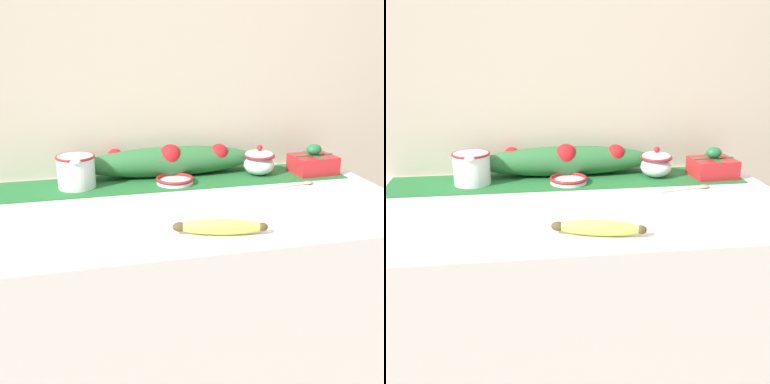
{
  "view_description": "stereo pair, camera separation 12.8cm",
  "coord_description": "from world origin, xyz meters",
  "views": [
    {
      "loc": [
        -0.29,
        -1.24,
        1.34
      ],
      "look_at": [
        -0.0,
        -0.05,
        0.93
      ],
      "focal_mm": 45.0,
      "sensor_mm": 36.0,
      "label": 1
    },
    {
      "loc": [
        -0.17,
        -1.27,
        1.34
      ],
      "look_at": [
        -0.0,
        -0.05,
        0.93
      ],
      "focal_mm": 45.0,
      "sensor_mm": 36.0,
      "label": 2
    }
  ],
  "objects": [
    {
      "name": "poinsettia_garland",
      "position": [
        0.0,
        0.28,
        0.94
      ],
      "size": [
        0.59,
        0.11,
        0.11
      ],
      "color": "#2D6B38",
      "rests_on": "countertop"
    },
    {
      "name": "back_wall",
      "position": [
        0.0,
        0.36,
        1.2
      ],
      "size": [
        2.04,
        0.04,
        2.4
      ],
      "primitive_type": "cube",
      "color": "beige",
      "rests_on": "ground_plane"
    },
    {
      "name": "small_dish",
      "position": [
        0.0,
        0.19,
        0.9
      ],
      "size": [
        0.12,
        0.12,
        0.02
      ],
      "color": "white",
      "rests_on": "countertop"
    },
    {
      "name": "spoon",
      "position": [
        0.4,
        0.09,
        0.89
      ],
      "size": [
        0.16,
        0.05,
        0.01
      ],
      "rotation": [
        0.0,
        0.0,
        0.2
      ],
      "color": "#A89E89",
      "rests_on": "countertop"
    },
    {
      "name": "table_runner",
      "position": [
        0.0,
        0.22,
        0.88
      ],
      "size": [
        1.14,
        0.21,
        0.0
      ],
      "primitive_type": "cube",
      "color": "#236B33",
      "rests_on": "countertop"
    },
    {
      "name": "countertop",
      "position": [
        0.0,
        0.0,
        0.44
      ],
      "size": [
        1.24,
        0.67,
        0.88
      ],
      "primitive_type": "cube",
      "color": "silver",
      "rests_on": "ground_plane"
    },
    {
      "name": "banana",
      "position": [
        0.02,
        -0.23,
        0.9
      ],
      "size": [
        0.23,
        0.09,
        0.04
      ],
      "rotation": [
        0.0,
        0.0,
        -0.24
      ],
      "color": "#CCD156",
      "rests_on": "countertop"
    },
    {
      "name": "gift_box",
      "position": [
        0.48,
        0.2,
        0.92
      ],
      "size": [
        0.15,
        0.13,
        0.1
      ],
      "rotation": [
        0.0,
        0.0,
        0.06
      ],
      "color": "red",
      "rests_on": "countertop"
    },
    {
      "name": "cream_pitcher",
      "position": [
        -0.3,
        0.22,
        0.94
      ],
      "size": [
        0.12,
        0.14,
        0.1
      ],
      "color": "white",
      "rests_on": "countertop"
    },
    {
      "name": "sugar_bowl",
      "position": [
        0.3,
        0.22,
        0.93
      ],
      "size": [
        0.11,
        0.11,
        0.1
      ],
      "color": "white",
      "rests_on": "countertop"
    }
  ]
}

